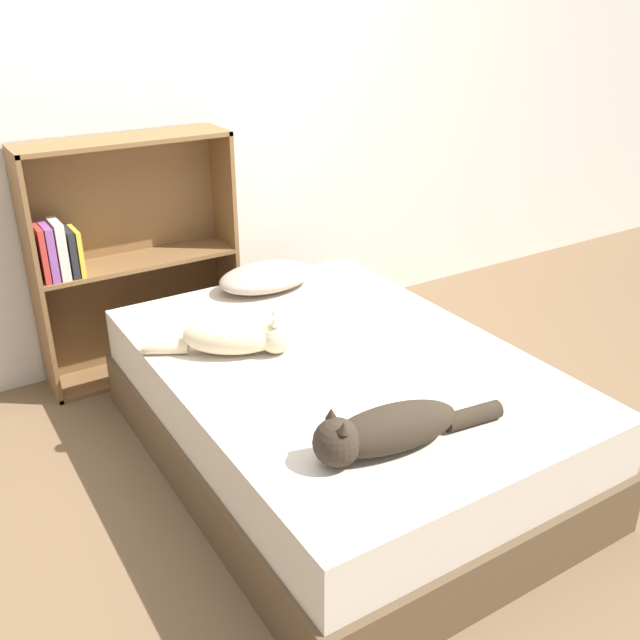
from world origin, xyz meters
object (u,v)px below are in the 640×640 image
object	(u,v)px
pillow	(267,277)
bookshelf	(126,257)
cat_light	(240,336)
bed	(339,409)
cat_dark	(385,430)

from	to	relation	value
pillow	bookshelf	distance (m)	0.67
pillow	bookshelf	bearing A→B (deg)	140.29
pillow	cat_light	world-z (taller)	cat_light
bed	cat_dark	bearing A→B (deg)	-110.31
cat_light	bookshelf	xyz separation A→B (m)	(-0.13, 0.93, 0.05)
bed	cat_dark	size ratio (longest dim) A/B	2.78
bed	bookshelf	world-z (taller)	bookshelf
bed	pillow	bearing A→B (deg)	83.38
cat_dark	cat_light	bearing A→B (deg)	-76.93
bed	pillow	size ratio (longest dim) A/B	3.97
bed	bookshelf	xyz separation A→B (m)	(-0.43, 1.16, 0.35)
bed	pillow	xyz separation A→B (m)	(0.09, 0.73, 0.29)
cat_light	bookshelf	bearing A→B (deg)	127.89
cat_dark	bookshelf	xyz separation A→B (m)	(-0.22, 1.72, 0.05)
cat_light	bed	bearing A→B (deg)	-8.28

